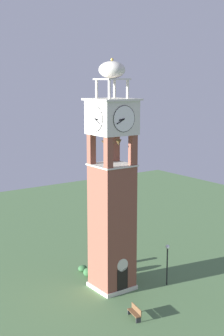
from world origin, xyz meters
TOP-DOWN VIEW (x-y plane):
  - ground at (0.00, 0.00)m, footprint 80.00×80.00m
  - clock_tower at (0.00, -0.00)m, footprint 3.63×3.63m
  - park_bench at (-1.79, -5.51)m, footprint 0.77×1.66m
  - lamp_post at (4.26, -2.39)m, footprint 0.36×0.36m
  - trash_bin at (4.74, 3.66)m, footprint 0.52×0.52m
  - shrub_near_entry at (-0.42, 3.18)m, footprint 0.93×0.93m
  - shrub_left_of_tower at (-0.21, 4.48)m, footprint 0.88×0.88m
  - shrub_behind_bench at (3.05, 1.99)m, footprint 0.82×0.82m

SIDE VIEW (x-z plane):
  - ground at x=0.00m, z-range 0.00..0.00m
  - shrub_left_of_tower at x=-0.21m, z-range 0.00..0.60m
  - trash_bin at x=4.74m, z-range 0.00..0.80m
  - shrub_near_entry at x=-0.42m, z-range 0.00..0.82m
  - park_bench at x=-1.79m, z-range 0.01..0.96m
  - shrub_behind_bench at x=3.05m, z-range 0.00..1.05m
  - lamp_post at x=4.26m, z-range 0.73..4.45m
  - clock_tower at x=0.00m, z-range -1.51..18.08m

